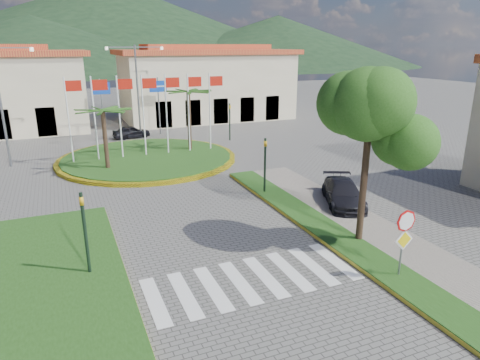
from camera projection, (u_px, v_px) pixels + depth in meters
name	position (u px, v px, depth m)	size (l,w,h in m)	color
ground	(310.00, 350.00, 11.68)	(160.00, 160.00, 0.00)	#605E5B
sidewalk_right	(422.00, 271.00, 15.65)	(4.00, 28.00, 0.15)	gray
verge_right	(396.00, 277.00, 15.19)	(1.60, 28.00, 0.18)	#1F4313
median_left	(51.00, 288.00, 14.49)	(5.00, 14.00, 0.18)	#1F4313
crosswalk	(250.00, 280.00, 15.18)	(8.00, 3.00, 0.01)	silver
roundabout_island	(148.00, 158.00, 30.93)	(12.70, 12.70, 6.00)	yellow
stop_sign	(404.00, 233.00, 14.68)	(0.80, 0.11, 2.65)	slate
deciduous_tree	(369.00, 120.00, 16.55)	(3.60, 3.60, 6.80)	black
traffic_light_left	(85.00, 227.00, 14.85)	(0.15, 0.18, 3.20)	black
traffic_light_right	(265.00, 161.00, 23.30)	(0.15, 0.18, 3.20)	black
traffic_light_far	(230.00, 118.00, 36.89)	(0.18, 0.15, 3.20)	black
direction_sign_west	(101.00, 99.00, 37.04)	(1.60, 0.14, 5.20)	slate
direction_sign_east	(158.00, 96.00, 38.90)	(1.60, 0.14, 5.20)	slate
street_lamp_centre	(137.00, 87.00, 37.02)	(4.80, 0.16, 8.00)	slate
street_lamp_west	(0.00, 100.00, 28.02)	(4.80, 0.16, 8.00)	slate
building_right	(206.00, 83.00, 47.57)	(19.08, 9.54, 8.05)	beige
hill_far_mid	(109.00, 24.00, 153.14)	(180.00, 180.00, 30.00)	black
hill_far_east	(278.00, 42.00, 153.52)	(120.00, 120.00, 18.00)	black
hill_near_back	(33.00, 45.00, 119.60)	(110.00, 110.00, 16.00)	black
car_dark_a	(131.00, 132.00, 38.18)	(1.31, 3.25, 1.11)	black
car_dark_b	(208.00, 115.00, 47.40)	(1.16, 3.33, 1.10)	black
car_side_right	(343.00, 194.00, 22.07)	(1.77, 4.35, 1.26)	black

